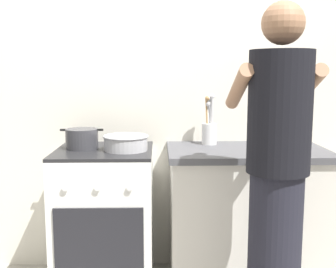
{
  "coord_description": "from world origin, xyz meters",
  "views": [
    {
      "loc": [
        -0.01,
        -2.44,
        1.38
      ],
      "look_at": [
        0.05,
        0.12,
        1.0
      ],
      "focal_mm": 44.96,
      "sensor_mm": 36.0,
      "label": 1
    }
  ],
  "objects_px": {
    "pot": "(82,139)",
    "spice_bottle": "(259,142)",
    "utensil_crock": "(209,129)",
    "person": "(277,180)",
    "stove_range": "(105,219)",
    "mixing_bowl": "(126,142)"
  },
  "relations": [
    {
      "from": "mixing_bowl",
      "to": "person",
      "type": "height_order",
      "value": "person"
    },
    {
      "from": "stove_range",
      "to": "utensil_crock",
      "type": "height_order",
      "value": "utensil_crock"
    },
    {
      "from": "pot",
      "to": "spice_bottle",
      "type": "relative_size",
      "value": 2.84
    },
    {
      "from": "pot",
      "to": "utensil_crock",
      "type": "distance_m",
      "value": 0.83
    },
    {
      "from": "pot",
      "to": "mixing_bowl",
      "type": "bearing_deg",
      "value": -12.66
    },
    {
      "from": "stove_range",
      "to": "mixing_bowl",
      "type": "distance_m",
      "value": 0.52
    },
    {
      "from": "mixing_bowl",
      "to": "person",
      "type": "bearing_deg",
      "value": -37.28
    },
    {
      "from": "mixing_bowl",
      "to": "spice_bottle",
      "type": "relative_size",
      "value": 2.97
    },
    {
      "from": "spice_bottle",
      "to": "stove_range",
      "type": "bearing_deg",
      "value": 178.59
    },
    {
      "from": "pot",
      "to": "utensil_crock",
      "type": "height_order",
      "value": "utensil_crock"
    },
    {
      "from": "spice_bottle",
      "to": "person",
      "type": "bearing_deg",
      "value": -95.06
    },
    {
      "from": "utensil_crock",
      "to": "person",
      "type": "xyz_separation_m",
      "value": [
        0.23,
        -0.8,
        -0.14
      ]
    },
    {
      "from": "mixing_bowl",
      "to": "person",
      "type": "relative_size",
      "value": 0.16
    },
    {
      "from": "person",
      "to": "pot",
      "type": "bearing_deg",
      "value": 148.26
    },
    {
      "from": "pot",
      "to": "stove_range",
      "type": "bearing_deg",
      "value": -11.56
    },
    {
      "from": "stove_range",
      "to": "spice_bottle",
      "type": "relative_size",
      "value": 9.52
    },
    {
      "from": "person",
      "to": "utensil_crock",
      "type": "bearing_deg",
      "value": 106.39
    },
    {
      "from": "pot",
      "to": "person",
      "type": "relative_size",
      "value": 0.16
    },
    {
      "from": "mixing_bowl",
      "to": "pot",
      "type": "bearing_deg",
      "value": 167.34
    },
    {
      "from": "pot",
      "to": "person",
      "type": "xyz_separation_m",
      "value": [
        1.05,
        -0.65,
        -0.1
      ]
    },
    {
      "from": "stove_range",
      "to": "spice_bottle",
      "type": "bearing_deg",
      "value": -1.41
    },
    {
      "from": "stove_range",
      "to": "person",
      "type": "height_order",
      "value": "person"
    }
  ]
}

